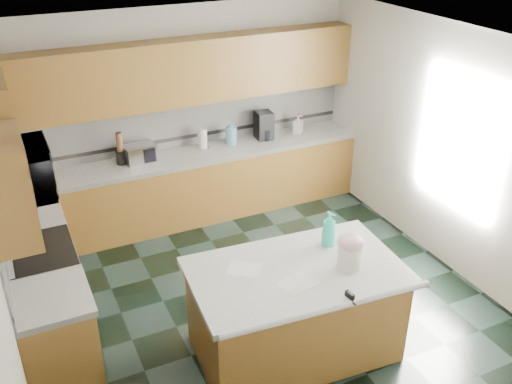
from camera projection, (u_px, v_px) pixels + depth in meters
floor at (257, 302)px, 6.03m from camera, size 4.60×4.60×0.00m
ceiling at (258, 46)px, 4.78m from camera, size 4.60×4.60×0.00m
wall_back at (179, 114)px, 7.27m from camera, size 4.60×0.04×2.70m
wall_front at (418, 343)px, 3.55m from camera, size 4.60×0.04×2.70m
wall_right at (447, 148)px, 6.29m from camera, size 0.04×4.60×2.70m
back_base_cab at (192, 188)px, 7.44m from camera, size 4.60×0.60×0.86m
back_countertop at (190, 156)px, 7.22m from camera, size 4.60×0.64×0.06m
back_upper_cab at (181, 72)px, 6.85m from camera, size 4.60×0.33×0.78m
back_backsplash at (181, 123)px, 7.29m from camera, size 4.60×0.02×0.63m
back_accent_band at (182, 138)px, 7.38m from camera, size 4.60×0.01×0.05m
left_base_cab_rear at (38, 252)px, 6.11m from camera, size 0.60×0.82×0.86m
left_counter_rear at (30, 215)px, 5.89m from camera, size 0.64×0.82×0.06m
left_base_cab_front at (59, 342)px, 4.88m from camera, size 0.60×0.72×0.86m
left_counter_front at (50, 299)px, 4.67m from camera, size 0.64×0.72×0.06m
left_accent_band at (3, 244)px, 5.12m from camera, size 0.01×2.30×0.05m
left_upper_cab_front at (7, 188)px, 4.13m from camera, size 0.33×0.72×0.78m
range_body at (47, 293)px, 5.47m from camera, size 0.60×0.76×0.88m
range_oven_door at (79, 288)px, 5.60m from camera, size 0.02×0.68×0.55m
range_cooktop at (39, 252)px, 5.26m from camera, size 0.62×0.78×0.04m
range_handle at (76, 255)px, 5.43m from camera, size 0.02×0.66×0.02m
range_backguard at (6, 248)px, 5.10m from camera, size 0.06×0.76×0.18m
microwave at (22, 171)px, 4.87m from camera, size 0.50×0.73×0.41m
island_base at (295, 313)px, 5.21m from camera, size 1.84×1.14×0.86m
island_top at (296, 272)px, 5.00m from camera, size 1.95×1.25×0.06m
island_bullnose at (330, 309)px, 4.56m from camera, size 1.87×0.20×0.06m
treat_jar at (349, 256)px, 4.98m from camera, size 0.25×0.25×0.22m
treat_jar_lid at (350, 242)px, 4.91m from camera, size 0.23×0.23×0.14m
treat_jar_knob at (351, 237)px, 4.89m from camera, size 0.07×0.03×0.03m
treat_jar_knob_end_l at (347, 238)px, 4.87m from camera, size 0.04×0.04×0.04m
treat_jar_knob_end_r at (355, 236)px, 4.90m from camera, size 0.04×0.04×0.04m
soap_bottle_island at (329, 229)px, 5.26m from camera, size 0.16×0.17×0.35m
paper_sheet_a at (298, 283)px, 4.80m from camera, size 0.35×0.30×0.00m
paper_sheet_b at (245, 269)px, 4.99m from camera, size 0.36×0.35×0.00m
clamp_body at (350, 297)px, 4.63m from camera, size 0.04×0.10×0.08m
clamp_handle at (353, 303)px, 4.59m from camera, size 0.01×0.06×0.01m
knife_block at (48, 170)px, 6.56m from camera, size 0.14×0.17×0.22m
utensil_crock at (121, 157)px, 6.92m from camera, size 0.13×0.13×0.16m
utensil_bundle at (120, 142)px, 6.82m from camera, size 0.08×0.08×0.24m
toaster_oven at (140, 153)px, 6.96m from camera, size 0.40×0.30×0.22m
toaster_oven_door at (142, 157)px, 6.87m from camera, size 0.33×0.01×0.18m
paper_towel at (202, 139)px, 7.31m from camera, size 0.12×0.12×0.27m
paper_towel_base at (203, 148)px, 7.37m from camera, size 0.18×0.18×0.01m
water_jug at (231, 136)px, 7.43m from camera, size 0.15×0.15×0.24m
water_jug_neck at (231, 126)px, 7.37m from camera, size 0.07×0.07×0.03m
coffee_maker at (264, 125)px, 7.60m from camera, size 0.24×0.26×0.37m
coffee_carafe at (266, 134)px, 7.61m from camera, size 0.15×0.15×0.15m
soap_bottle_back at (298, 124)px, 7.80m from camera, size 0.16×0.16×0.25m
soap_back_cap at (298, 114)px, 7.73m from camera, size 0.02×0.02×0.03m
window_light_proxy at (460, 142)px, 6.05m from camera, size 0.02×1.40×1.10m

